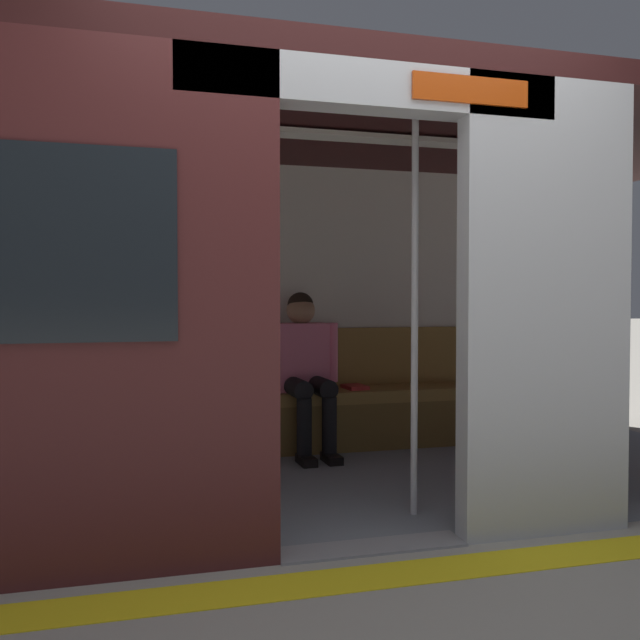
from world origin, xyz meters
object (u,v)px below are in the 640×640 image
at_px(grab_pole_far, 415,310).
at_px(train_car, 303,240).
at_px(bench_seat, 281,406).
at_px(book, 355,387).
at_px(handbag, 252,380).
at_px(person_seated, 304,362).
at_px(grab_pole_door, 273,311).

bearing_deg(grab_pole_far, train_car, -57.90).
distance_m(train_car, bench_seat, 1.45).
relative_size(bench_seat, book, 14.22).
xyz_separation_m(book, grab_pole_far, (0.20, 1.60, 0.61)).
bearing_deg(book, grab_pole_far, 77.63).
relative_size(handbag, grab_pole_far, 0.12).
bearing_deg(person_seated, grab_pole_far, 97.89).
height_order(person_seated, book, person_seated).
height_order(train_car, handbag, train_car).
bearing_deg(grab_pole_far, handbag, -70.80).
bearing_deg(train_car, grab_pole_far, 122.10).
relative_size(handbag, grab_pole_door, 0.12).
xyz_separation_m(handbag, book, (-0.77, 0.05, -0.07)).
bearing_deg(person_seated, book, -170.07).
bearing_deg(handbag, train_car, 98.77).
relative_size(bench_seat, grab_pole_door, 1.47).
distance_m(person_seated, handbag, 0.41).
xyz_separation_m(train_car, bench_seat, (-0.05, -0.91, -1.13)).
distance_m(handbag, grab_pole_door, 1.75).
xyz_separation_m(book, grab_pole_door, (0.95, 1.61, 0.61)).
bearing_deg(grab_pole_door, bench_seat, -103.18).
distance_m(grab_pole_door, grab_pole_far, 0.74).
bearing_deg(book, person_seated, 4.70).
xyz_separation_m(bench_seat, grab_pole_far, (-0.37, 1.58, 0.72)).
bearing_deg(book, grab_pole_door, 54.35).
xyz_separation_m(person_seated, grab_pole_door, (0.53, 1.54, 0.40)).
distance_m(train_car, grab_pole_far, 0.90).
height_order(person_seated, grab_pole_far, grab_pole_far).
height_order(handbag, grab_pole_door, grab_pole_door).
height_order(train_car, grab_pole_door, train_car).
height_order(book, grab_pole_far, grab_pole_far).
relative_size(bench_seat, handbag, 12.03).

